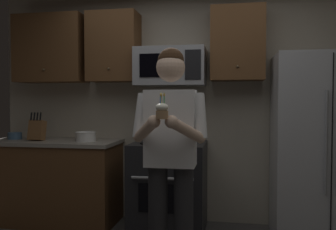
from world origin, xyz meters
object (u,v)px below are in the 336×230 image
bowl_large_white (86,136)px  bowl_small_colored (15,136)px  knife_block (37,130)px  person (170,149)px  refrigerator (322,148)px  microwave (171,67)px  oven_range (169,186)px  cupcake (162,111)px

bowl_large_white → bowl_small_colored: 0.89m
knife_block → bowl_large_white: 0.57m
bowl_small_colored → person: size_ratio=0.09×
bowl_large_white → refrigerator: bearing=-0.5°
refrigerator → bowl_large_white: (-2.41, 0.02, 0.07)m
bowl_large_white → microwave: bearing=8.6°
oven_range → refrigerator: size_ratio=0.52×
oven_range → refrigerator: 1.56m
bowl_large_white → bowl_small_colored: bowl_large_white is taller
knife_block → microwave: bearing=5.8°
bowl_small_colored → cupcake: bearing=-34.8°
bowl_large_white → person: bearing=-41.8°
microwave → cupcake: 1.53m
refrigerator → cupcake: 1.88m
microwave → refrigerator: bearing=-6.0°
microwave → cupcake: bearing=-82.5°
oven_range → bowl_large_white: bowl_large_white is taller
microwave → bowl_small_colored: size_ratio=4.61×
bowl_large_white → bowl_small_colored: size_ratio=1.38×
bowl_small_colored → person: bearing=-27.9°
oven_range → knife_block: 1.58m
bowl_small_colored → cupcake: cupcake is taller
oven_range → bowl_small_colored: bearing=178.4°
person → cupcake: size_ratio=10.13×
knife_block → person: bearing=-30.3°
cupcake → oven_range: bearing=98.2°
knife_block → bowl_large_white: knife_block is taller
microwave → bowl_large_white: bearing=-171.4°
oven_range → cupcake: cupcake is taller
microwave → bowl_large_white: 1.19m
knife_block → refrigerator: bearing=-0.2°
bowl_small_colored → person: (1.99, -1.06, 0.04)m
oven_range → bowl_large_white: bearing=-178.8°
refrigerator → person: (-1.31, -0.97, 0.10)m
person → microwave: bearing=99.7°
microwave → cupcake: (0.19, -1.45, -0.43)m
refrigerator → knife_block: 2.98m
refrigerator → knife_block: (-2.98, 0.01, 0.13)m
oven_range → bowl_small_colored: 1.87m
refrigerator → cupcake: (-1.31, -1.30, 0.39)m
oven_range → refrigerator: bearing=-1.5°
refrigerator → microwave: bearing=174.0°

